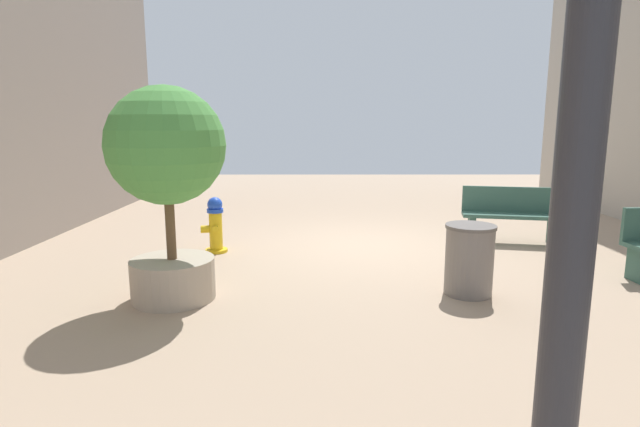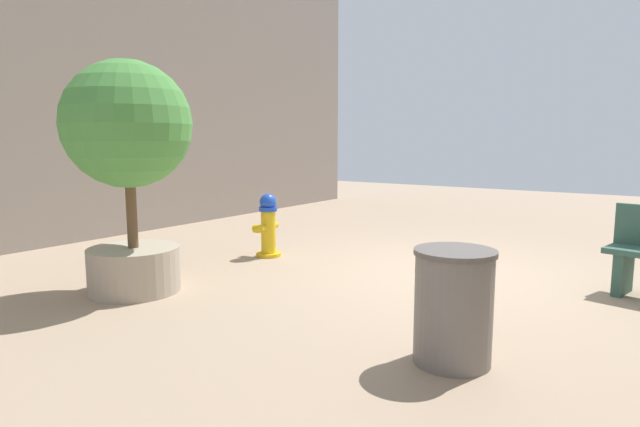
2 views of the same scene
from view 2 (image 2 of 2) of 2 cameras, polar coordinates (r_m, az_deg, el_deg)
ground_plane at (r=6.68m, az=13.31°, el=-6.43°), size 23.40×23.40×0.00m
fire_hydrant at (r=7.48m, az=-5.61°, el=-1.24°), size 0.41×0.44×0.89m
planter_tree at (r=5.95m, az=-19.86°, el=6.57°), size 1.33×1.33×2.46m
trash_bin at (r=4.05m, az=14.11°, el=-9.64°), size 0.59×0.59×0.85m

